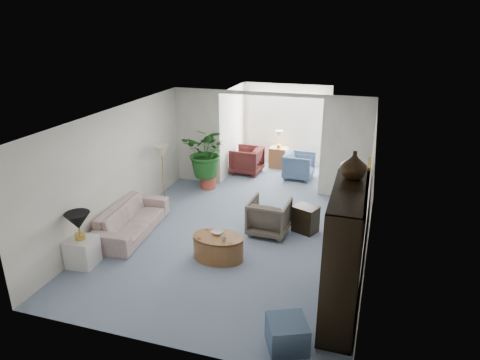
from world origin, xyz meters
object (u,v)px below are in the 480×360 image
(coffee_cup, at_px, (224,238))
(ottoman, at_px, (287,334))
(floor_lamp, at_px, (161,151))
(coffee_table, at_px, (218,247))
(coffee_bowl, at_px, (217,232))
(side_table_dark, at_px, (306,219))
(wingback_chair, at_px, (269,217))
(sunroom_chair_blue, at_px, (299,166))
(entertainment_cabinet, at_px, (344,254))
(sunroom_chair_maroon, at_px, (247,160))
(end_table, at_px, (82,252))
(sunroom_table, at_px, (278,158))
(plant_pot, at_px, (208,182))
(table_lamp, at_px, (78,221))
(framed_picture, at_px, (369,176))
(cabinet_urn, at_px, (354,165))
(sofa, at_px, (132,219))

(coffee_cup, height_order, ottoman, coffee_cup)
(floor_lamp, distance_m, coffee_table, 3.20)
(coffee_bowl, distance_m, side_table_dark, 2.03)
(wingback_chair, bearing_deg, coffee_table, 64.96)
(wingback_chair, distance_m, side_table_dark, 0.77)
(sunroom_chair_blue, bearing_deg, entertainment_cabinet, -160.84)
(sunroom_chair_blue, xyz_separation_m, sunroom_chair_maroon, (-1.50, 0.00, 0.02))
(end_table, distance_m, ottoman, 4.01)
(coffee_cup, distance_m, sunroom_table, 5.50)
(sunroom_chair_maroon, xyz_separation_m, sunroom_table, (0.75, 0.75, -0.08))
(plant_pot, bearing_deg, side_table_dark, -30.89)
(table_lamp, relative_size, entertainment_cabinet, 0.22)
(framed_picture, distance_m, coffee_bowl, 2.86)
(side_table_dark, distance_m, ottoman, 3.43)
(side_table_dark, height_order, entertainment_cabinet, entertainment_cabinet)
(framed_picture, relative_size, coffee_cup, 4.86)
(entertainment_cabinet, distance_m, ottoman, 1.38)
(sunroom_table, bearing_deg, entertainment_cabinet, -69.68)
(coffee_cup, xyz_separation_m, side_table_dark, (1.20, 1.65, -0.22))
(framed_picture, relative_size, end_table, 0.97)
(floor_lamp, height_order, sunroom_table, floor_lamp)
(coffee_cup, bearing_deg, sunroom_table, 92.33)
(framed_picture, xyz_separation_m, side_table_dark, (-1.14, 1.00, -1.42))
(cabinet_urn, bearing_deg, sofa, 168.96)
(coffee_cup, height_order, sunroom_chair_maroon, sunroom_chair_maroon)
(coffee_table, bearing_deg, end_table, -157.58)
(sunroom_table, bearing_deg, sunroom_chair_maroon, -135.00)
(coffee_cup, relative_size, wingback_chair, 0.13)
(coffee_cup, xyz_separation_m, sunroom_chair_blue, (0.53, 4.75, -0.14))
(framed_picture, relative_size, sofa, 0.24)
(coffee_table, bearing_deg, sofa, 168.14)
(coffee_bowl, distance_m, entertainment_cabinet, 2.57)
(side_table_dark, distance_m, sunroom_table, 4.10)
(ottoman, distance_m, plant_pot, 5.97)
(sofa, xyz_separation_m, plant_pot, (0.58, 2.80, -0.14))
(cabinet_urn, distance_m, sunroom_table, 6.53)
(cabinet_urn, relative_size, sunroom_chair_maroon, 0.49)
(sofa, xyz_separation_m, coffee_cup, (2.19, -0.53, 0.20))
(side_table_dark, bearing_deg, sunroom_chair_blue, 102.35)
(coffee_table, xyz_separation_m, sunroom_chair_blue, (0.68, 4.65, 0.13))
(sunroom_chair_blue, bearing_deg, sunroom_chair_maroon, 93.24)
(framed_picture, bearing_deg, entertainment_cabinet, -98.98)
(framed_picture, xyz_separation_m, entertainment_cabinet, (-0.23, -1.46, -0.71))
(sofa, bearing_deg, table_lamp, 167.08)
(coffee_bowl, relative_size, wingback_chair, 0.26)
(plant_pot, bearing_deg, entertainment_cabinet, -48.10)
(plant_pot, bearing_deg, end_table, -100.68)
(sofa, xyz_separation_m, entertainment_cabinet, (4.30, -1.34, 0.68))
(table_lamp, relative_size, floor_lamp, 1.22)
(end_table, bearing_deg, sofa, 81.57)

